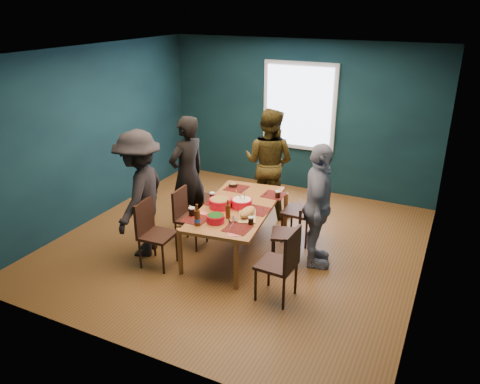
{
  "coord_description": "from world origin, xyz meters",
  "views": [
    {
      "loc": [
        2.67,
        -5.43,
        3.3
      ],
      "look_at": [
        0.12,
        -0.2,
        0.91
      ],
      "focal_mm": 35.0,
      "sensor_mm": 36.0,
      "label": 1
    }
  ],
  "objects_px": {
    "dining_table": "(237,211)",
    "chair_right_mid": "(293,229)",
    "chair_left_near": "(151,228)",
    "person_right": "(318,207)",
    "person_near_left": "(140,194)",
    "person_far_left": "(187,175)",
    "cutting_board": "(247,213)",
    "bowl_salad": "(220,203)",
    "bowl_herbs": "(216,218)",
    "chair_right_near": "(284,260)",
    "chair_left_far": "(200,193)",
    "person_back": "(269,163)",
    "bowl_dumpling": "(242,203)",
    "chair_right_far": "(306,207)",
    "chair_left_mid": "(186,213)"
  },
  "relations": [
    {
      "from": "dining_table",
      "to": "chair_right_near",
      "type": "bearing_deg",
      "value": -46.09
    },
    {
      "from": "cutting_board",
      "to": "person_far_left",
      "type": "bearing_deg",
      "value": 132.28
    },
    {
      "from": "chair_left_far",
      "to": "chair_right_far",
      "type": "bearing_deg",
      "value": -15.51
    },
    {
      "from": "chair_right_far",
      "to": "person_right",
      "type": "distance_m",
      "value": 0.68
    },
    {
      "from": "bowl_dumpling",
      "to": "bowl_salad",
      "type": "bearing_deg",
      "value": -152.93
    },
    {
      "from": "chair_right_mid",
      "to": "person_far_left",
      "type": "height_order",
      "value": "person_far_left"
    },
    {
      "from": "bowl_herbs",
      "to": "chair_right_mid",
      "type": "bearing_deg",
      "value": 36.95
    },
    {
      "from": "chair_right_far",
      "to": "bowl_dumpling",
      "type": "bearing_deg",
      "value": -133.38
    },
    {
      "from": "dining_table",
      "to": "person_far_left",
      "type": "bearing_deg",
      "value": 154.46
    },
    {
      "from": "bowl_dumpling",
      "to": "cutting_board",
      "type": "bearing_deg",
      "value": -51.17
    },
    {
      "from": "dining_table",
      "to": "person_near_left",
      "type": "relative_size",
      "value": 1.09
    },
    {
      "from": "person_far_left",
      "to": "bowl_herbs",
      "type": "bearing_deg",
      "value": 63.16
    },
    {
      "from": "dining_table",
      "to": "chair_right_mid",
      "type": "distance_m",
      "value": 0.8
    },
    {
      "from": "person_far_left",
      "to": "cutting_board",
      "type": "distance_m",
      "value": 1.37
    },
    {
      "from": "dining_table",
      "to": "chair_right_near",
      "type": "xyz_separation_m",
      "value": [
        0.99,
        -0.79,
        -0.09
      ]
    },
    {
      "from": "chair_left_near",
      "to": "person_right",
      "type": "bearing_deg",
      "value": 22.66
    },
    {
      "from": "chair_right_far",
      "to": "chair_left_mid",
      "type": "bearing_deg",
      "value": -150.12
    },
    {
      "from": "dining_table",
      "to": "chair_right_far",
      "type": "relative_size",
      "value": 1.99
    },
    {
      "from": "chair_right_mid",
      "to": "person_near_left",
      "type": "relative_size",
      "value": 0.49
    },
    {
      "from": "person_near_left",
      "to": "person_right",
      "type": "bearing_deg",
      "value": 94.12
    },
    {
      "from": "chair_right_near",
      "to": "chair_left_far",
      "type": "bearing_deg",
      "value": 147.36
    },
    {
      "from": "chair_right_near",
      "to": "bowl_dumpling",
      "type": "bearing_deg",
      "value": 141.95
    },
    {
      "from": "person_near_left",
      "to": "bowl_salad",
      "type": "height_order",
      "value": "person_near_left"
    },
    {
      "from": "person_near_left",
      "to": "bowl_dumpling",
      "type": "height_order",
      "value": "person_near_left"
    },
    {
      "from": "dining_table",
      "to": "chair_left_far",
      "type": "distance_m",
      "value": 1.14
    },
    {
      "from": "chair_left_mid",
      "to": "chair_right_far",
      "type": "xyz_separation_m",
      "value": [
        1.52,
        0.8,
        0.07
      ]
    },
    {
      "from": "chair_left_mid",
      "to": "chair_right_mid",
      "type": "height_order",
      "value": "chair_right_mid"
    },
    {
      "from": "person_right",
      "to": "bowl_dumpling",
      "type": "relative_size",
      "value": 5.89
    },
    {
      "from": "chair_left_far",
      "to": "person_near_left",
      "type": "height_order",
      "value": "person_near_left"
    },
    {
      "from": "cutting_board",
      "to": "person_near_left",
      "type": "bearing_deg",
      "value": 169.8
    },
    {
      "from": "bowl_salad",
      "to": "bowl_dumpling",
      "type": "bearing_deg",
      "value": 27.07
    },
    {
      "from": "person_back",
      "to": "chair_left_far",
      "type": "bearing_deg",
      "value": 44.39
    },
    {
      "from": "chair_right_near",
      "to": "bowl_salad",
      "type": "xyz_separation_m",
      "value": [
        -1.18,
        0.67,
        0.22
      ]
    },
    {
      "from": "chair_right_mid",
      "to": "chair_right_near",
      "type": "relative_size",
      "value": 0.92
    },
    {
      "from": "chair_left_far",
      "to": "bowl_salad",
      "type": "xyz_separation_m",
      "value": [
        0.76,
        -0.73,
        0.27
      ]
    },
    {
      "from": "chair_left_near",
      "to": "person_near_left",
      "type": "distance_m",
      "value": 0.51
    },
    {
      "from": "person_near_left",
      "to": "person_back",
      "type": "bearing_deg",
      "value": 137.74
    },
    {
      "from": "chair_right_near",
      "to": "person_far_left",
      "type": "distance_m",
      "value": 2.3
    },
    {
      "from": "chair_left_mid",
      "to": "bowl_herbs",
      "type": "distance_m",
      "value": 0.89
    },
    {
      "from": "person_right",
      "to": "person_near_left",
      "type": "height_order",
      "value": "person_near_left"
    },
    {
      "from": "chair_left_far",
      "to": "person_near_left",
      "type": "bearing_deg",
      "value": -118.69
    },
    {
      "from": "bowl_herbs",
      "to": "cutting_board",
      "type": "distance_m",
      "value": 0.43
    },
    {
      "from": "person_far_left",
      "to": "bowl_salad",
      "type": "relative_size",
      "value": 5.91
    },
    {
      "from": "person_back",
      "to": "cutting_board",
      "type": "xyz_separation_m",
      "value": [
        0.38,
        -1.62,
        -0.13
      ]
    },
    {
      "from": "chair_right_near",
      "to": "bowl_herbs",
      "type": "distance_m",
      "value": 1.07
    },
    {
      "from": "dining_table",
      "to": "chair_right_mid",
      "type": "relative_size",
      "value": 2.26
    },
    {
      "from": "chair_right_near",
      "to": "person_back",
      "type": "bearing_deg",
      "value": 119.9
    },
    {
      "from": "chair_left_near",
      "to": "chair_right_far",
      "type": "bearing_deg",
      "value": 39.0
    },
    {
      "from": "chair_right_near",
      "to": "person_right",
      "type": "xyz_separation_m",
      "value": [
        0.09,
        0.96,
        0.3
      ]
    },
    {
      "from": "chair_right_mid",
      "to": "bowl_dumpling",
      "type": "bearing_deg",
      "value": 166.61
    }
  ]
}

